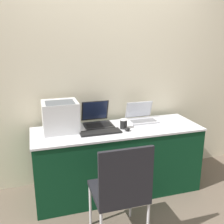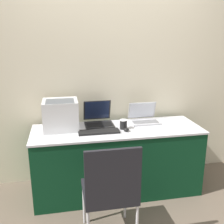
% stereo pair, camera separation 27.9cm
% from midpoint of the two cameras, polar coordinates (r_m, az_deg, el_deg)
% --- Properties ---
extents(ground_plane, '(14.00, 14.00, 0.00)m').
position_cam_midpoint_polar(ground_plane, '(2.93, 5.28, -19.59)').
color(ground_plane, '#6B5B4C').
extents(wall_back, '(8.00, 0.05, 2.60)m').
position_cam_midpoint_polar(wall_back, '(3.10, 2.22, 8.54)').
color(wall_back, beige).
rests_on(wall_back, ground_plane).
extents(table, '(1.82, 0.61, 0.75)m').
position_cam_midpoint_polar(table, '(2.98, 3.87, -10.45)').
color(table, '#0C381E').
rests_on(table, ground_plane).
extents(printer, '(0.36, 0.32, 0.32)m').
position_cam_midpoint_polar(printer, '(2.78, -8.33, -0.44)').
color(printer, silver).
rests_on(printer, table).
extents(laptop_left, '(0.31, 0.34, 0.26)m').
position_cam_midpoint_polar(laptop_left, '(2.95, -0.26, -1.67)').
color(laptop_left, black).
rests_on(laptop_left, table).
extents(laptop_right, '(0.33, 0.27, 0.22)m').
position_cam_midpoint_polar(laptop_right, '(3.07, 9.57, -1.28)').
color(laptop_right, '#B7B7BC').
rests_on(laptop_right, table).
extents(external_keyboard, '(0.42, 0.14, 0.02)m').
position_cam_midpoint_polar(external_keyboard, '(2.70, 0.09, -4.38)').
color(external_keyboard, black).
rests_on(external_keyboard, table).
extents(coffee_cup, '(0.08, 0.08, 0.10)m').
position_cam_midpoint_polar(coffee_cup, '(2.81, 5.35, -2.72)').
color(coffee_cup, black).
rests_on(coffee_cup, table).
extents(mouse, '(0.06, 0.06, 0.04)m').
position_cam_midpoint_polar(mouse, '(2.74, 6.06, -3.92)').
color(mouse, black).
rests_on(mouse, table).
extents(chair, '(0.43, 0.44, 0.92)m').
position_cam_midpoint_polar(chair, '(2.20, 3.41, -16.23)').
color(chair, black).
rests_on(chair, ground_plane).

